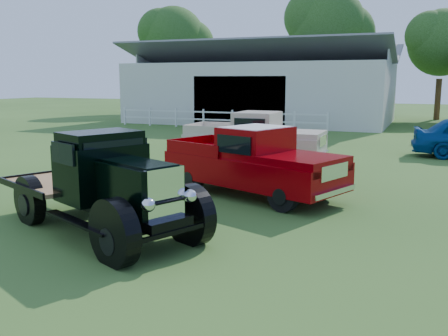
% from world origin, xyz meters
% --- Properties ---
extents(ground, '(120.00, 120.00, 0.00)m').
position_xyz_m(ground, '(0.00, 0.00, 0.00)').
color(ground, '#2D531D').
extents(shed_left, '(18.80, 10.20, 5.60)m').
position_xyz_m(shed_left, '(-7.00, 26.00, 2.80)').
color(shed_left, beige).
rests_on(shed_left, ground).
extents(fence_rail, '(14.20, 0.16, 1.20)m').
position_xyz_m(fence_rail, '(-8.00, 20.00, 0.60)').
color(fence_rail, white).
rests_on(fence_rail, ground).
extents(tree_a, '(6.30, 6.30, 10.50)m').
position_xyz_m(tree_a, '(-18.00, 33.00, 5.25)').
color(tree_a, '#173C0B').
rests_on(tree_a, ground).
extents(tree_b, '(6.90, 6.90, 11.50)m').
position_xyz_m(tree_b, '(-4.00, 34.00, 5.75)').
color(tree_b, '#173C0B').
rests_on(tree_b, ground).
extents(tree_c, '(5.40, 5.40, 9.00)m').
position_xyz_m(tree_c, '(5.00, 33.00, 4.50)').
color(tree_c, '#173C0B').
rests_on(tree_c, ground).
extents(vintage_flatbed, '(5.60, 3.98, 2.06)m').
position_xyz_m(vintage_flatbed, '(-1.57, -1.13, 1.03)').
color(vintage_flatbed, black).
rests_on(vintage_flatbed, ground).
extents(red_pickup, '(5.52, 3.68, 1.88)m').
position_xyz_m(red_pickup, '(0.25, 3.07, 0.94)').
color(red_pickup, '#890006').
rests_on(red_pickup, ground).
extents(white_pickup, '(5.17, 2.06, 1.89)m').
position_xyz_m(white_pickup, '(-1.30, 7.73, 0.95)').
color(white_pickup, '#C3B39D').
rests_on(white_pickup, ground).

